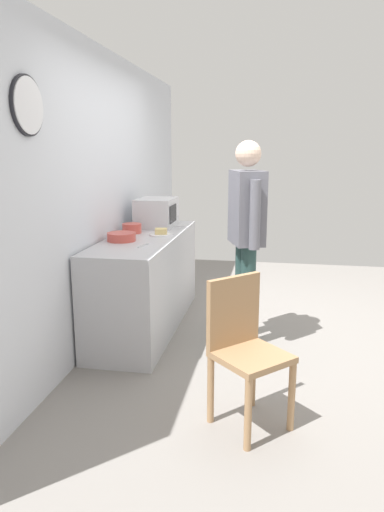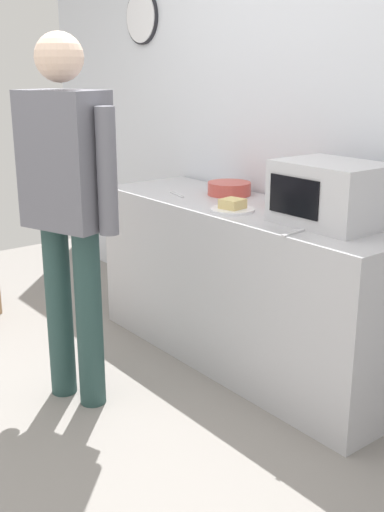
{
  "view_description": "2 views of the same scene",
  "coord_description": "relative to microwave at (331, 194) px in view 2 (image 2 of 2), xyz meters",
  "views": [
    {
      "loc": [
        -4.2,
        0.0,
        1.71
      ],
      "look_at": [
        0.1,
        0.78,
        0.72
      ],
      "focal_mm": 32.93,
      "sensor_mm": 36.0,
      "label": 1
    },
    {
      "loc": [
        2.5,
        -1.08,
        1.63
      ],
      "look_at": [
        0.07,
        0.83,
        0.7
      ],
      "focal_mm": 43.94,
      "sensor_mm": 36.0,
      "label": 2
    }
  ],
  "objects": [
    {
      "name": "ground_plane",
      "position": [
        -0.6,
        -1.25,
        -1.06
      ],
      "size": [
        6.0,
        6.0,
        0.0
      ],
      "primitive_type": "plane",
      "color": "gray"
    },
    {
      "name": "back_wall",
      "position": [
        -0.61,
        0.35,
        0.24
      ],
      "size": [
        5.4,
        0.13,
        2.6
      ],
      "color": "silver",
      "rests_on": "ground_plane"
    },
    {
      "name": "kitchen_counter",
      "position": [
        -0.55,
        -0.03,
        -0.61
      ],
      "size": [
        2.0,
        0.62,
        0.91
      ],
      "primitive_type": "cube",
      "color": "#B7B7BC",
      "rests_on": "ground_plane"
    },
    {
      "name": "microwave",
      "position": [
        0.0,
        0.0,
        0.0
      ],
      "size": [
        0.5,
        0.39,
        0.3
      ],
      "color": "silver",
      "rests_on": "kitchen_counter"
    },
    {
      "name": "sandwich_plate",
      "position": [
        -0.5,
        -0.17,
        -0.13
      ],
      "size": [
        0.23,
        0.23,
        0.07
      ],
      "color": "white",
      "rests_on": "kitchen_counter"
    },
    {
      "name": "salad_bowl",
      "position": [
        -0.44,
        0.14,
        -0.1
      ],
      "size": [
        0.19,
        0.19,
        0.09
      ],
      "primitive_type": "cylinder",
      "color": "#C64C42",
      "rests_on": "kitchen_counter"
    },
    {
      "name": "cereal_bowl",
      "position": [
        -0.85,
        0.11,
        -0.11
      ],
      "size": [
        0.26,
        0.26,
        0.07
      ],
      "primitive_type": "cylinder",
      "color": "#C64C42",
      "rests_on": "kitchen_counter"
    },
    {
      "name": "fork_utensil",
      "position": [
        0.02,
        -0.26,
        -0.15
      ],
      "size": [
        0.04,
        0.17,
        0.01
      ],
      "primitive_type": "cube",
      "rotation": [
        0.0,
        0.0,
        1.71
      ],
      "color": "silver",
      "rests_on": "kitchen_counter"
    },
    {
      "name": "spoon_utensil",
      "position": [
        -1.03,
        -0.15,
        -0.15
      ],
      "size": [
        0.17,
        0.06,
        0.01
      ],
      "primitive_type": "cube",
      "rotation": [
        0.0,
        0.0,
        2.91
      ],
      "color": "silver",
      "rests_on": "kitchen_counter"
    },
    {
      "name": "person_standing",
      "position": [
        -0.75,
        -1.0,
        -0.01
      ],
      "size": [
        0.56,
        0.36,
        1.79
      ],
      "color": "#284441",
      "rests_on": "ground_plane"
    }
  ]
}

